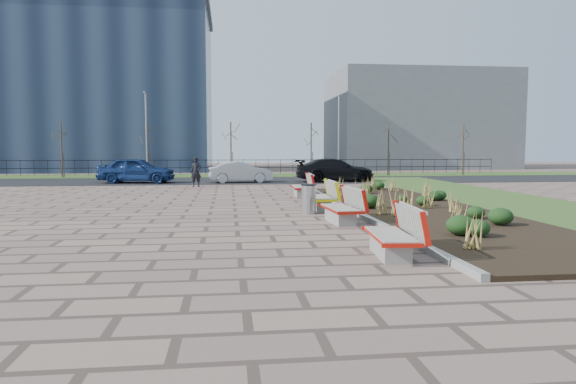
{
  "coord_description": "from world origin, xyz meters",
  "views": [
    {
      "loc": [
        -0.23,
        -11.75,
        2.2
      ],
      "look_at": [
        1.5,
        3.0,
        0.9
      ],
      "focal_mm": 32.0,
      "sensor_mm": 36.0,
      "label": 1
    }
  ],
  "objects": [
    {
      "name": "bench_b",
      "position": [
        3.0,
        2.77,
        0.5
      ],
      "size": [
        1.05,
        2.16,
        1.0
      ],
      "primitive_type": null,
      "rotation": [
        0.0,
        0.0,
        0.07
      ],
      "color": "#B4160C",
      "rests_on": "ground"
    },
    {
      "name": "bench_a",
      "position": [
        3.0,
        -1.86,
        0.5
      ],
      "size": [
        1.07,
        2.17,
        1.0
      ],
      "primitive_type": null,
      "rotation": [
        0.0,
        0.0,
        -0.08
      ],
      "color": "red",
      "rests_on": "ground"
    },
    {
      "name": "planting_bed",
      "position": [
        6.25,
        5.0,
        0.05
      ],
      "size": [
        4.5,
        18.0,
        0.1
      ],
      "primitive_type": "cube",
      "color": "black",
      "rests_on": "ground"
    },
    {
      "name": "car_black",
      "position": [
        6.55,
        20.31,
        0.75
      ],
      "size": [
        5.14,
        2.35,
        1.46
      ],
      "primitive_type": "imported",
      "rotation": [
        0.0,
        0.0,
        1.63
      ],
      "color": "black",
      "rests_on": "road"
    },
    {
      "name": "bench_c",
      "position": [
        3.0,
        5.97,
        0.5
      ],
      "size": [
        0.92,
        2.11,
        1.0
      ],
      "primitive_type": null,
      "rotation": [
        0.0,
        0.0,
        -0.01
      ],
      "color": "#F9F10D",
      "rests_on": "ground"
    },
    {
      "name": "tree_d",
      "position": [
        6.0,
        26.5,
        2.04
      ],
      "size": [
        1.4,
        1.4,
        4.0
      ],
      "primitive_type": null,
      "color": "#4C3D2D",
      "rests_on": "grass_verge_far"
    },
    {
      "name": "tree_a",
      "position": [
        -12.0,
        26.5,
        2.04
      ],
      "size": [
        1.4,
        1.4,
        4.0
      ],
      "primitive_type": null,
      "color": "#4C3D2D",
      "rests_on": "grass_verge_far"
    },
    {
      "name": "car_blue",
      "position": [
        -5.8,
        20.51,
        0.8
      ],
      "size": [
        4.79,
        2.4,
        1.57
      ],
      "primitive_type": "imported",
      "rotation": [
        0.0,
        0.0,
        1.45
      ],
      "color": "navy",
      "rests_on": "road"
    },
    {
      "name": "tree_c",
      "position": [
        0.0,
        26.5,
        2.04
      ],
      "size": [
        1.4,
        1.4,
        4.0
      ],
      "primitive_type": null,
      "color": "#4C3D2D",
      "rests_on": "grass_verge_far"
    },
    {
      "name": "lamp_east",
      "position": [
        8.0,
        26.0,
        3.04
      ],
      "size": [
        0.24,
        0.6,
        6.0
      ],
      "primitive_type": null,
      "color": "gray",
      "rests_on": "grass_verge_far"
    },
    {
      "name": "road",
      "position": [
        0.0,
        22.0,
        0.01
      ],
      "size": [
        80.0,
        7.0,
        0.02
      ],
      "primitive_type": "cube",
      "color": "black",
      "rests_on": "ground"
    },
    {
      "name": "pedestrian",
      "position": [
        -2.0,
        17.11,
        0.83
      ],
      "size": [
        0.66,
        0.49,
        1.65
      ],
      "primitive_type": "imported",
      "rotation": [
        0.0,
        0.0,
        -0.16
      ],
      "color": "black",
      "rests_on": "ground"
    },
    {
      "name": "planting_curb",
      "position": [
        3.92,
        5.0,
        0.07
      ],
      "size": [
        0.16,
        18.0,
        0.15
      ],
      "primitive_type": "cube",
      "color": "gray",
      "rests_on": "ground"
    },
    {
      "name": "tree_f",
      "position": [
        18.0,
        26.5,
        2.04
      ],
      "size": [
        1.4,
        1.4,
        4.0
      ],
      "primitive_type": null,
      "color": "#4C3D2D",
      "rests_on": "grass_verge_far"
    },
    {
      "name": "grass_verge_near",
      "position": [
        11.0,
        5.0,
        0.02
      ],
      "size": [
        5.0,
        38.0,
        0.04
      ],
      "primitive_type": "cube",
      "color": "#33511E",
      "rests_on": "ground"
    },
    {
      "name": "lamp_west",
      "position": [
        -6.0,
        26.0,
        3.04
      ],
      "size": [
        0.24,
        0.6,
        6.0
      ],
      "primitive_type": null,
      "color": "gray",
      "rests_on": "grass_verge_far"
    },
    {
      "name": "car_silver",
      "position": [
        0.55,
        20.16,
        0.66
      ],
      "size": [
        4.03,
        1.76,
        1.29
      ],
      "primitive_type": "imported",
      "rotation": [
        0.0,
        0.0,
        1.68
      ],
      "color": "#A6A7AD",
      "rests_on": "road"
    },
    {
      "name": "bench_d",
      "position": [
        3.0,
        10.78,
        0.5
      ],
      "size": [
        0.97,
        2.13,
        1.0
      ],
      "primitive_type": null,
      "rotation": [
        0.0,
        0.0,
        -0.04
      ],
      "color": "#B50C11",
      "rests_on": "ground"
    },
    {
      "name": "litter_bin",
      "position": [
        2.42,
        4.94,
        0.48
      ],
      "size": [
        0.48,
        0.48,
        0.96
      ],
      "primitive_type": "cylinder",
      "color": "#B2B2B7",
      "rests_on": "ground"
    },
    {
      "name": "ground",
      "position": [
        0.0,
        0.0,
        0.0
      ],
      "size": [
        120.0,
        120.0,
        0.0
      ],
      "primitive_type": "plane",
      "color": "#816758",
      "rests_on": "ground"
    },
    {
      "name": "tree_b",
      "position": [
        -6.0,
        26.5,
        2.04
      ],
      "size": [
        1.4,
        1.4,
        4.0
      ],
      "primitive_type": null,
      "color": "#4C3D2D",
      "rests_on": "grass_verge_far"
    },
    {
      "name": "grass_verge_far",
      "position": [
        0.0,
        28.0,
        0.02
      ],
      "size": [
        80.0,
        5.0,
        0.04
      ],
      "primitive_type": "cube",
      "color": "#33511E",
      "rests_on": "ground"
    },
    {
      "name": "railing_fence",
      "position": [
        0.0,
        29.5,
        0.64
      ],
      "size": [
        44.0,
        0.1,
        1.2
      ],
      "primitive_type": null,
      "color": "black",
      "rests_on": "grass_verge_far"
    },
    {
      "name": "building_grey",
      "position": [
        20.0,
        42.0,
        5.0
      ],
      "size": [
        18.0,
        12.0,
        10.0
      ],
      "primitive_type": "cube",
      "color": "slate",
      "rests_on": "ground"
    },
    {
      "name": "tree_e",
      "position": [
        12.0,
        26.5,
        2.04
      ],
      "size": [
        1.4,
        1.4,
        4.0
      ],
      "primitive_type": null,
      "color": "#4C3D2D",
      "rests_on": "grass_verge_far"
    }
  ]
}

